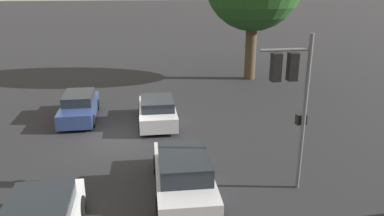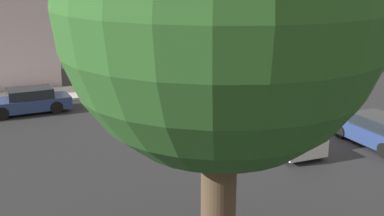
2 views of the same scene
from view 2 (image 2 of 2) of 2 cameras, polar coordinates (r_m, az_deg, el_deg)
name	(u,v)px [view 2 (image 2 of 2)]	position (r m, az deg, el deg)	size (l,w,h in m)	color
ground_plane	(294,131)	(26.27, 10.88, -2.47)	(300.00, 300.00, 0.00)	black
street_tree	(221,8)	(11.31, 3.14, 10.62)	(7.01, 7.01, 10.59)	#423323
traffic_signal	(139,46)	(27.51, -5.63, 6.63)	(0.57, 1.85, 5.46)	#515456
crossing_car_0	(250,83)	(33.11, 6.23, 2.66)	(4.26, 2.05, 1.38)	silver
crossing_car_1	(377,131)	(25.16, 19.10, -2.33)	(4.40, 1.84, 1.37)	navy
crossing_car_2	(282,134)	(23.69, 9.56, -2.74)	(4.16, 2.03, 1.37)	#B7B7BC
crossing_car_3	(204,98)	(29.20, 1.28, 1.07)	(4.82, 2.15, 1.49)	#B7B7BC
parked_car_0	(28,101)	(30.12, -17.12, 0.71)	(1.93, 4.52, 1.34)	navy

